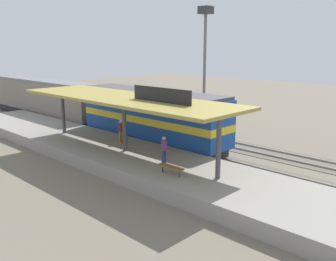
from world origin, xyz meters
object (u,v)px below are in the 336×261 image
Objects in this scene: passenger_carriage_single at (43,98)px; person_walking at (121,130)px; locomotive at (151,117)px; platform_bench at (171,167)px; person_waiting at (164,148)px; light_mast at (205,43)px; freight_car at (150,109)px.

passenger_carriage_single is 11.70× the size of person_walking.
passenger_carriage_single reaches higher than person_walking.
platform_bench is at bearing -127.38° from locomotive.
person_walking is at bearing 71.00° from platform_bench.
person_waiting reaches higher than platform_bench.
locomotive reaches higher than person_waiting.
platform_bench is 0.99× the size of person_waiting.
passenger_carriage_single reaches higher than person_waiting.
platform_bench is 0.99× the size of person_walking.
light_mast is (13.80, 8.61, 7.05)m from platform_bench.
freight_car is at bearing 47.77° from locomotive.
platform_bench is 8.19m from person_walking.
locomotive reaches higher than freight_car.
platform_bench is 0.08× the size of passenger_carriage_single.
light_mast is at bearing 5.53° from locomotive.
person_waiting is (-4.72, -24.06, -0.46)m from passenger_carriage_single.
locomotive is at bearing 2.09° from person_walking.
person_waiting is (1.28, 1.79, 0.51)m from platform_bench.
light_mast is 12.95m from person_walking.
person_walking is (-7.94, -5.19, -0.12)m from freight_car.
locomotive is 6.86m from freight_car.
locomotive is 7.70m from person_waiting.
person_waiting is at bearing -151.44° from light_mast.
light_mast is (3.20, -4.31, 6.43)m from freight_car.
freight_car is at bearing 50.64° from platform_bench.
person_waiting is (-4.72, -6.06, -0.56)m from locomotive.
light_mast reaches higher than person_waiting.
locomotive is 1.20× the size of freight_car.
person_waiting is 1.00× the size of person_walking.
person_walking is at bearing -175.50° from light_mast.
freight_car is 14.52m from person_waiting.
person_walking reaches higher than platform_bench.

